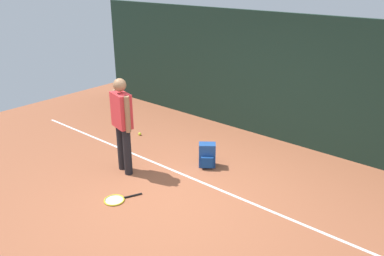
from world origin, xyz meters
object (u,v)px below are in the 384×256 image
at_px(tennis_racket, 116,200).
at_px(tennis_ball_near_player, 140,134).
at_px(backpack, 207,156).
at_px(tennis_player, 122,120).

xyz_separation_m(tennis_racket, tennis_ball_near_player, (-1.63, 2.01, 0.02)).
distance_m(backpack, tennis_ball_near_player, 2.02).
distance_m(tennis_player, backpack, 1.66).
relative_size(tennis_player, tennis_ball_near_player, 25.76).
bearing_deg(tennis_player, tennis_racket, -35.64).
relative_size(tennis_player, backpack, 3.86).
bearing_deg(tennis_ball_near_player, backpack, -5.38).
bearing_deg(tennis_ball_near_player, tennis_player, -51.71).
bearing_deg(tennis_player, tennis_ball_near_player, 142.53).
height_order(tennis_racket, backpack, backpack).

